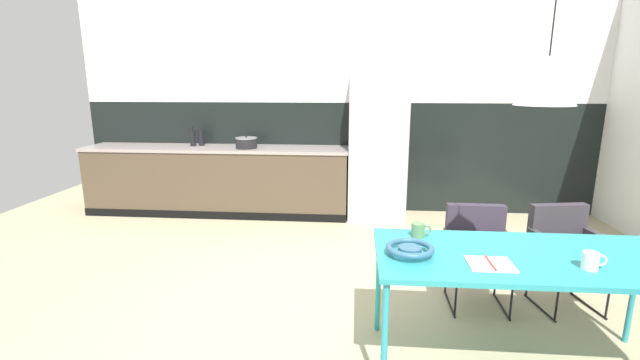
# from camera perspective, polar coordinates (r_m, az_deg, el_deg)

# --- Properties ---
(ground_plane) EXTENTS (9.06, 9.06, 0.00)m
(ground_plane) POSITION_cam_1_polar(r_m,az_deg,el_deg) (3.35, 0.21, -18.21)
(ground_plane) COLOR tan
(back_wall_splashback_dark) EXTENTS (6.97, 0.12, 1.46)m
(back_wall_splashback_dark) POSITION_cam_1_polar(r_m,az_deg,el_deg) (5.89, 2.59, 3.16)
(back_wall_splashback_dark) COLOR black
(back_wall_splashback_dark) RESTS_ON ground
(back_wall_panel_upper) EXTENTS (6.97, 0.12, 1.46)m
(back_wall_panel_upper) POSITION_cam_1_polar(r_m,az_deg,el_deg) (5.82, 2.74, 17.50)
(back_wall_panel_upper) COLOR white
(back_wall_panel_upper) RESTS_ON back_wall_splashback_dark
(kitchen_counter) EXTENTS (3.48, 0.63, 0.90)m
(kitchen_counter) POSITION_cam_1_polar(r_m,az_deg,el_deg) (5.88, -13.44, -0.01)
(kitchen_counter) COLOR #4E4030
(kitchen_counter) RESTS_ON ground
(refrigerator_column) EXTENTS (0.72, 0.60, 1.88)m
(refrigerator_column) POSITION_cam_1_polar(r_m,az_deg,el_deg) (5.50, 7.66, 4.53)
(refrigerator_column) COLOR #ADAFB2
(refrigerator_column) RESTS_ON ground
(dining_table) EXTENTS (1.76, 0.79, 0.75)m
(dining_table) POSITION_cam_1_polar(r_m,az_deg,el_deg) (2.81, 26.01, -9.83)
(dining_table) COLOR teal
(dining_table) RESTS_ON ground
(armchair_facing_counter) EXTENTS (0.55, 0.54, 0.79)m
(armchair_facing_counter) POSITION_cam_1_polar(r_m,az_deg,el_deg) (3.86, 29.92, -7.21)
(armchair_facing_counter) COLOR #39363F
(armchair_facing_counter) RESTS_ON ground
(armchair_head_of_table) EXTENTS (0.50, 0.48, 0.78)m
(armchair_head_of_table) POSITION_cam_1_polar(r_m,az_deg,el_deg) (3.61, 20.28, -7.95)
(armchair_head_of_table) COLOR #39363F
(armchair_head_of_table) RESTS_ON ground
(fruit_bowl) EXTENTS (0.28, 0.28, 0.06)m
(fruit_bowl) POSITION_cam_1_polar(r_m,az_deg,el_deg) (2.55, 11.90, -8.97)
(fruit_bowl) COLOR #33607F
(fruit_bowl) RESTS_ON dining_table
(open_book) EXTENTS (0.24, 0.20, 0.02)m
(open_book) POSITION_cam_1_polar(r_m,az_deg,el_deg) (2.56, 21.74, -10.37)
(open_book) COLOR white
(open_book) RESTS_ON dining_table
(mug_dark_espresso) EXTENTS (0.13, 0.08, 0.10)m
(mug_dark_espresso) POSITION_cam_1_polar(r_m,az_deg,el_deg) (2.74, 32.42, -9.08)
(mug_dark_espresso) COLOR white
(mug_dark_espresso) RESTS_ON dining_table
(mug_white_ceramic) EXTENTS (0.13, 0.08, 0.09)m
(mug_white_ceramic) POSITION_cam_1_polar(r_m,az_deg,el_deg) (2.85, 13.00, -6.53)
(mug_white_ceramic) COLOR #5B8456
(mug_white_ceramic) RESTS_ON dining_table
(cooking_pot) EXTENTS (0.28, 0.28, 0.16)m
(cooking_pot) POSITION_cam_1_polar(r_m,az_deg,el_deg) (5.60, -9.80, 4.90)
(cooking_pot) COLOR black
(cooking_pot) RESTS_ON kitchen_counter
(bottle_oil_tall) EXTENTS (0.07, 0.07, 0.27)m
(bottle_oil_tall) POSITION_cam_1_polar(r_m,az_deg,el_deg) (5.95, -16.63, 5.43)
(bottle_oil_tall) COLOR black
(bottle_oil_tall) RESTS_ON kitchen_counter
(bottle_wine_green) EXTENTS (0.07, 0.07, 0.30)m
(bottle_wine_green) POSITION_cam_1_polar(r_m,az_deg,el_deg) (5.96, -15.57, 5.52)
(bottle_wine_green) COLOR black
(bottle_wine_green) RESTS_ON kitchen_counter
(pendant_lamp_over_table_near) EXTENTS (0.32, 0.32, 1.27)m
(pendant_lamp_over_table_near) POSITION_cam_1_polar(r_m,az_deg,el_deg) (2.65, 27.99, 11.63)
(pendant_lamp_over_table_near) COLOR black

